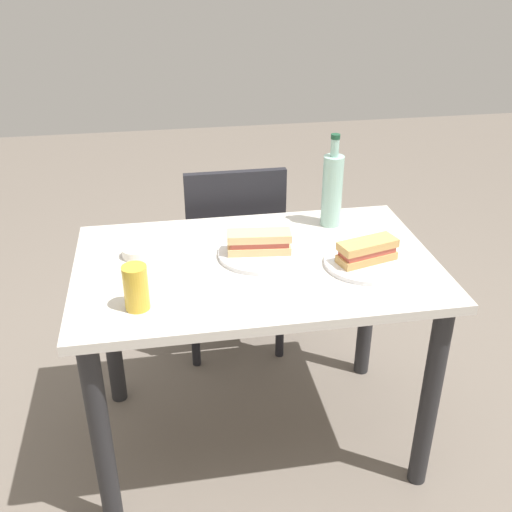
{
  "coord_description": "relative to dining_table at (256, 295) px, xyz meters",
  "views": [
    {
      "loc": [
        -0.28,
        -1.61,
        1.62
      ],
      "look_at": [
        0.0,
        0.0,
        0.74
      ],
      "focal_mm": 42.24,
      "sensor_mm": 36.0,
      "label": 1
    }
  ],
  "objects": [
    {
      "name": "olive_bowl",
      "position": [
        -0.37,
        0.1,
        0.14
      ],
      "size": [
        0.09,
        0.09,
        0.03
      ],
      "primitive_type": "cylinder",
      "color": "silver",
      "rests_on": "dining_table"
    },
    {
      "name": "water_bottle",
      "position": [
        0.3,
        0.23,
        0.25
      ],
      "size": [
        0.07,
        0.07,
        0.32
      ],
      "color": "#99C6B7",
      "rests_on": "dining_table"
    },
    {
      "name": "plate_far",
      "position": [
        0.02,
        0.04,
        0.13
      ],
      "size": [
        0.26,
        0.26,
        0.01
      ],
      "primitive_type": "cylinder",
      "color": "white",
      "rests_on": "dining_table"
    },
    {
      "name": "ground_plane",
      "position": [
        0.0,
        0.0,
        -0.6
      ],
      "size": [
        8.0,
        8.0,
        0.0
      ],
      "primitive_type": "plane",
      "color": "#6B6056"
    },
    {
      "name": "plate_near",
      "position": [
        0.33,
        -0.08,
        0.13
      ],
      "size": [
        0.26,
        0.26,
        0.01
      ],
      "primitive_type": "cylinder",
      "color": "white",
      "rests_on": "dining_table"
    },
    {
      "name": "baguette_sandwich_far",
      "position": [
        0.02,
        0.04,
        0.17
      ],
      "size": [
        0.2,
        0.09,
        0.07
      ],
      "color": "#DBB77A",
      "rests_on": "plate_far"
    },
    {
      "name": "baguette_sandwich_near",
      "position": [
        0.33,
        -0.08,
        0.17
      ],
      "size": [
        0.2,
        0.12,
        0.07
      ],
      "color": "tan",
      "rests_on": "plate_near"
    },
    {
      "name": "knife_near",
      "position": [
        0.3,
        -0.03,
        0.14
      ],
      "size": [
        0.16,
        0.1,
        0.01
      ],
      "color": "silver",
      "rests_on": "plate_near"
    },
    {
      "name": "knife_far",
      "position": [
        0.01,
        0.09,
        0.14
      ],
      "size": [
        0.18,
        0.03,
        0.01
      ],
      "color": "silver",
      "rests_on": "plate_far"
    },
    {
      "name": "beer_glass",
      "position": [
        -0.36,
        -0.2,
        0.19
      ],
      "size": [
        0.07,
        0.07,
        0.13
      ],
      "primitive_type": "cylinder",
      "color": "gold",
      "rests_on": "dining_table"
    },
    {
      "name": "dining_table",
      "position": [
        0.0,
        0.0,
        0.0
      ],
      "size": [
        1.12,
        0.7,
        0.72
      ],
      "color": "beige",
      "rests_on": "ground"
    },
    {
      "name": "chair_far",
      "position": [
        0.0,
        0.55,
        -0.11
      ],
      "size": [
        0.4,
        0.4,
        0.86
      ],
      "color": "black",
      "rests_on": "ground"
    }
  ]
}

